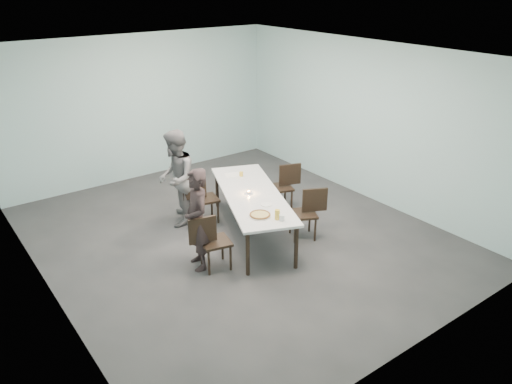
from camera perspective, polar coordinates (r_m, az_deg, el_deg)
ground at (r=8.48m, az=-2.18°, el=-5.01°), size 7.00×7.00×0.00m
room_shell at (r=7.72m, az=-2.41°, el=8.30°), size 6.02×7.02×3.01m
table at (r=8.24m, az=-0.47°, el=-0.50°), size 1.80×2.75×0.75m
chair_near_left at (r=7.38m, az=-5.27°, el=-5.34°), size 0.64×0.50×0.87m
chair_far_left at (r=8.78m, az=-6.33°, el=-0.44°), size 0.65×0.50×0.87m
chair_near_right at (r=8.27m, az=5.95°, el=-2.02°), size 0.65×0.56×0.87m
chair_far_right at (r=9.26m, az=3.24°, el=0.98°), size 0.65×0.53×0.87m
diner_near at (r=7.33m, az=-6.74°, el=-3.15°), size 0.49×0.64×1.57m
diner_far at (r=8.68m, az=-9.12°, el=1.56°), size 0.99×1.04×1.69m
pizza at (r=7.45m, az=0.45°, el=-2.63°), size 0.34×0.34×0.04m
side_plate at (r=7.81m, az=1.18°, el=-1.43°), size 0.18×0.18×0.01m
beer_glass at (r=7.34m, az=2.45°, el=-2.59°), size 0.08×0.08×0.15m
water_tumbler at (r=7.32m, az=2.97°, el=-2.94°), size 0.08×0.08×0.09m
tealight at (r=8.20m, az=-0.84°, el=-0.06°), size 0.06×0.06×0.05m
amber_tumbler at (r=8.91m, az=-1.70°, el=2.07°), size 0.07×0.07×0.08m
menu at (r=8.98m, az=-2.58°, el=1.99°), size 0.36×0.32×0.01m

